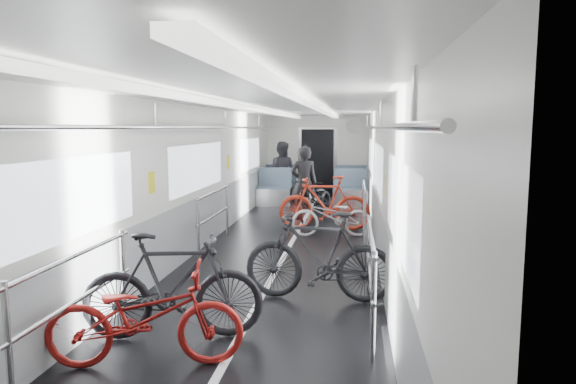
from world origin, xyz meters
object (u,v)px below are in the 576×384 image
(bike_right_far, at_px, (325,203))
(person_standing, at_px, (304,183))
(bike_left_mid, at_px, (173,286))
(bike_right_near, at_px, (319,256))
(bike_right_mid, at_px, (332,216))
(bike_aisle, at_px, (317,200))
(person_seated, at_px, (281,172))
(bike_left_near, at_px, (145,317))

(bike_right_far, distance_m, person_standing, 1.28)
(bike_left_mid, relative_size, bike_right_near, 0.98)
(bike_right_mid, distance_m, bike_aisle, 1.69)
(bike_left_mid, xyz_separation_m, bike_right_far, (1.14, 5.52, 0.02))
(bike_right_far, height_order, person_seated, person_seated)
(bike_right_mid, bearing_deg, bike_left_near, -21.22)
(bike_aisle, xyz_separation_m, person_seated, (-1.19, 2.79, 0.38))
(person_seated, bearing_deg, bike_right_mid, 118.03)
(bike_left_near, height_order, bike_right_far, bike_right_far)
(bike_left_near, xyz_separation_m, bike_right_far, (1.17, 6.12, 0.11))
(bike_aisle, bearing_deg, person_standing, 178.29)
(bike_right_near, xyz_separation_m, bike_right_mid, (-0.01, 3.61, -0.14))
(bike_left_near, bearing_deg, person_standing, -16.97)
(person_seated, bearing_deg, person_standing, 116.65)
(bike_left_near, distance_m, person_standing, 7.30)
(bike_right_near, bearing_deg, person_seated, -164.91)
(bike_aisle, bearing_deg, person_seated, 130.18)
(bike_right_near, xyz_separation_m, bike_right_far, (-0.18, 4.21, 0.01))
(person_standing, xyz_separation_m, person_seated, (-0.89, 2.69, 0.01))
(bike_left_mid, height_order, bike_right_mid, bike_left_mid)
(bike_aisle, bearing_deg, bike_left_near, -80.35)
(bike_right_mid, relative_size, person_seated, 0.90)
(bike_left_mid, xyz_separation_m, person_seated, (-0.28, 9.34, 0.31))
(bike_right_far, bearing_deg, bike_left_near, -12.33)
(bike_right_near, xyz_separation_m, person_seated, (-1.60, 8.04, 0.30))
(bike_right_far, distance_m, person_seated, 4.09)
(bike_left_near, bearing_deg, bike_right_far, -22.73)
(person_seated, bearing_deg, bike_right_near, 109.54)
(bike_right_near, height_order, bike_aisle, bike_right_near)
(bike_left_mid, distance_m, person_seated, 9.35)
(bike_aisle, bearing_deg, bike_right_mid, -59.03)
(bike_aisle, bearing_deg, bike_left_mid, -80.75)
(bike_right_mid, xyz_separation_m, person_standing, (-0.70, 1.74, 0.43))
(bike_right_mid, height_order, person_seated, person_seated)
(bike_right_mid, distance_m, person_seated, 4.72)
(bike_right_near, bearing_deg, bike_right_mid, -175.98)
(bike_left_near, bearing_deg, bike_right_near, -47.31)
(bike_left_near, height_order, person_seated, person_seated)
(bike_right_near, relative_size, person_seated, 1.07)
(bike_left_mid, height_order, bike_aisle, bike_left_mid)
(bike_left_near, distance_m, bike_left_mid, 0.61)
(bike_right_mid, bearing_deg, bike_aisle, -173.71)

